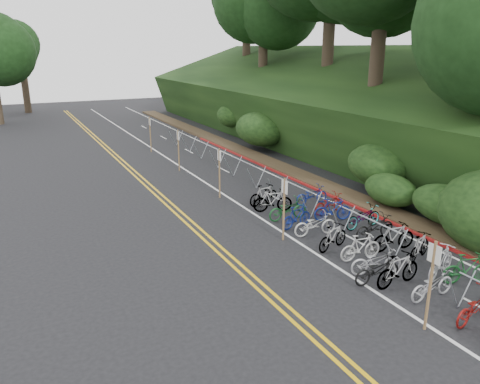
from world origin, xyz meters
name	(u,v)px	position (x,y,z in m)	size (l,w,h in m)	color
ground	(355,304)	(0.00, 0.00, 0.00)	(120.00, 120.00, 0.00)	black
road_markings	(228,203)	(0.63, 10.10, 0.00)	(7.47, 80.00, 0.01)	gold
red_curb	(295,179)	(5.70, 12.00, 0.05)	(0.25, 28.00, 0.10)	maroon
embankment	(327,112)	(12.96, 19.04, 2.57)	(14.30, 48.14, 9.11)	black
bike_racks_rest	(244,167)	(3.00, 13.00, 0.85)	(1.14, 23.00, 1.17)	#8F949E
signpost_near	(431,280)	(0.79, -1.85, 1.45)	(0.08, 0.40, 2.54)	brown
signposts_rest	(197,158)	(0.60, 14.00, 1.43)	(0.08, 18.40, 2.50)	brown
bike_front	(377,270)	(1.44, 0.71, 0.45)	(1.70, 0.59, 0.89)	black
bike_valet	(369,237)	(2.91, 2.80, 0.50)	(3.31, 13.96, 1.09)	slate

